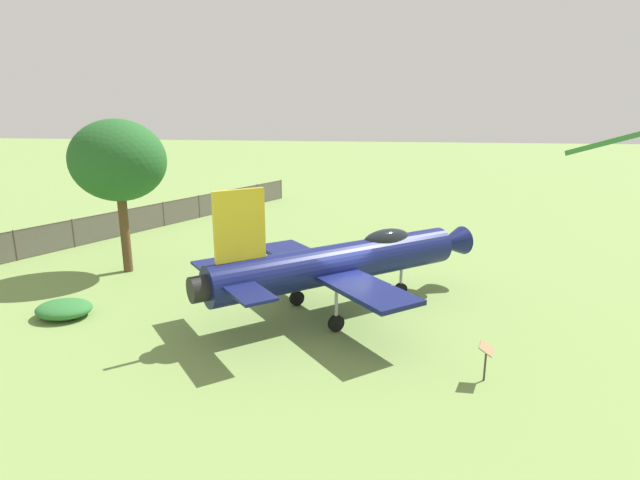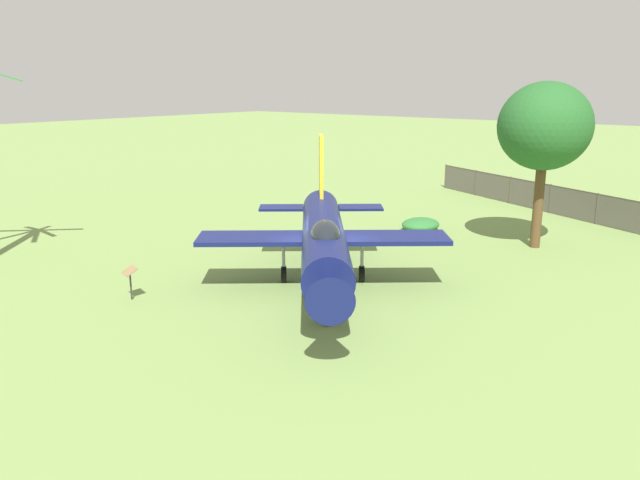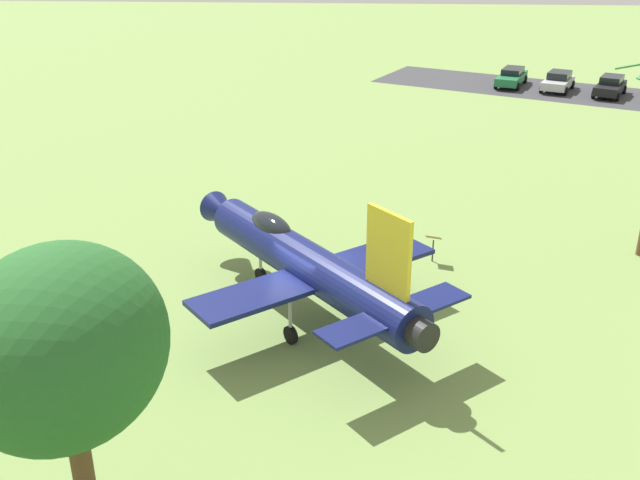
# 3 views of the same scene
# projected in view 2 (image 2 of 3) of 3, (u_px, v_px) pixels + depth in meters

# --- Properties ---
(ground_plane) EXTENTS (200.00, 200.00, 0.00)m
(ground_plane) POSITION_uv_depth(u_px,v_px,m) (323.00, 291.00, 21.99)
(ground_plane) COLOR #75934C
(display_jet) EXTENTS (10.90, 9.79, 5.13)m
(display_jet) POSITION_uv_depth(u_px,v_px,m) (324.00, 238.00, 21.15)
(display_jet) COLOR #111951
(display_jet) RESTS_ON ground_plane
(shade_tree) EXTENTS (4.45, 3.89, 7.22)m
(shade_tree) POSITION_uv_depth(u_px,v_px,m) (545.00, 127.00, 26.54)
(shade_tree) COLOR brown
(shade_tree) RESTS_ON ground_plane
(shrub_near_fence) EXTENTS (2.10, 1.75, 0.62)m
(shrub_near_fence) POSITION_uv_depth(u_px,v_px,m) (421.00, 224.00, 30.85)
(shrub_near_fence) COLOR #2D7033
(shrub_near_fence) RESTS_ON ground_plane
(info_plaque) EXTENTS (0.55, 0.69, 1.14)m
(info_plaque) POSITION_uv_depth(u_px,v_px,m) (130.00, 275.00, 20.91)
(info_plaque) COLOR #333333
(info_plaque) RESTS_ON ground_plane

